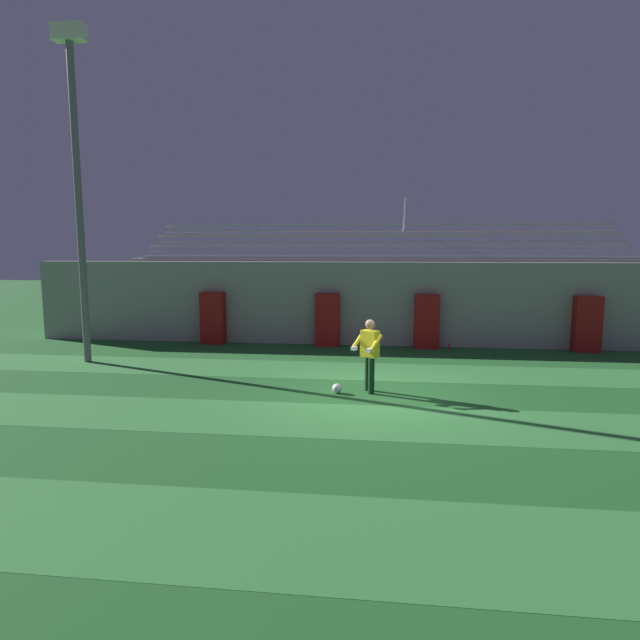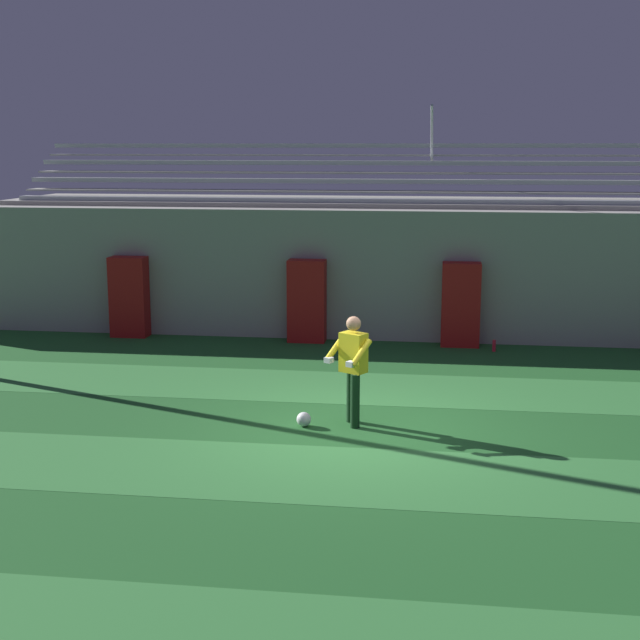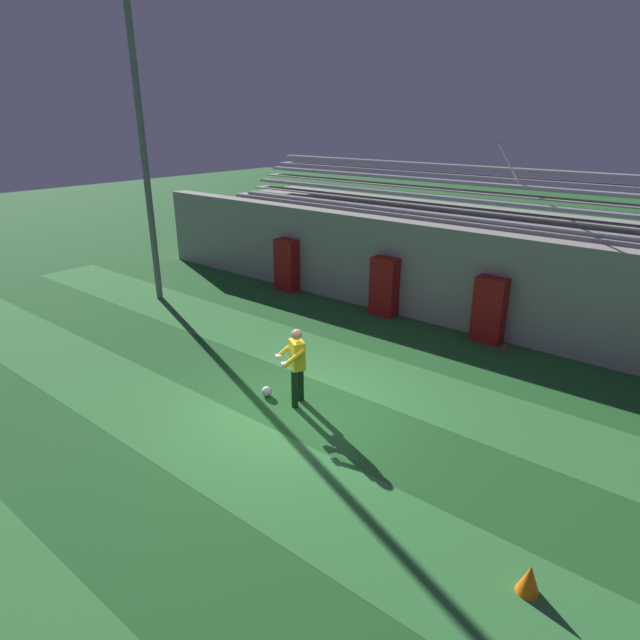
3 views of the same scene
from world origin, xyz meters
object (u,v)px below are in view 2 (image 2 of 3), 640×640
padding_pillar_far_left (129,297)px  goalkeeper (353,364)px  padding_pillar_gate_right (461,305)px  water_bottle (494,346)px  padding_pillar_gate_left (307,301)px  soccer_ball (304,419)px

padding_pillar_far_left → goalkeeper: padding_pillar_far_left is taller
padding_pillar_gate_right → water_bottle: (0.69, -0.43, -0.76)m
padding_pillar_gate_left → water_bottle: bearing=-6.3°
padding_pillar_gate_left → soccer_ball: (0.84, -5.87, -0.77)m
soccer_ball → water_bottle: 6.26m
soccer_ball → water_bottle: bearing=60.2°
padding_pillar_gate_right → soccer_ball: (-2.42, -5.87, -0.77)m
padding_pillar_gate_right → water_bottle: size_ratio=7.37×
padding_pillar_gate_right → goalkeeper: bearing=-106.7°
padding_pillar_gate_left → goalkeeper: size_ratio=1.06×
padding_pillar_gate_left → padding_pillar_far_left: (-3.95, 0.00, 0.00)m
soccer_ball → water_bottle: water_bottle is taller
padding_pillar_gate_left → soccer_ball: bearing=-81.9°
goalkeeper → water_bottle: goalkeeper is taller
padding_pillar_gate_left → soccer_ball: size_ratio=8.04×
padding_pillar_far_left → water_bottle: size_ratio=7.37×
padding_pillar_gate_right → goalkeeper: padding_pillar_gate_right is taller
goalkeeper → soccer_ball: (-0.71, -0.18, -0.84)m
water_bottle → padding_pillar_far_left: bearing=176.9°
padding_pillar_gate_left → padding_pillar_gate_right: same height
padding_pillar_gate_right → padding_pillar_far_left: same height
padding_pillar_gate_left → goalkeeper: bearing=-74.8°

